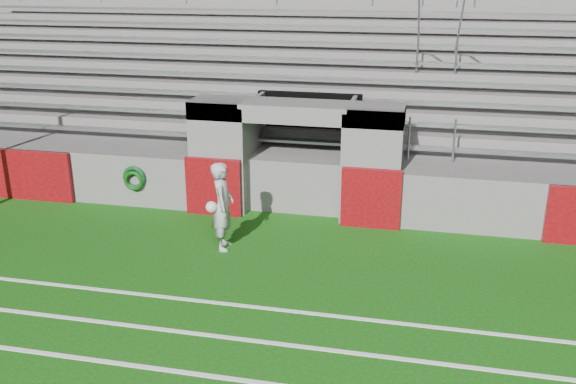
# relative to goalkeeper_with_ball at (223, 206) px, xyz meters

# --- Properties ---
(ground) EXTENTS (90.00, 90.00, 0.00)m
(ground) POSITION_rel_goalkeeper_with_ball_xyz_m (1.01, -1.21, -0.91)
(ground) COLOR #11480C
(ground) RESTS_ON ground
(stadium_structure) EXTENTS (26.00, 8.48, 5.42)m
(stadium_structure) POSITION_rel_goalkeeper_with_ball_xyz_m (1.01, 6.76, 0.58)
(stadium_structure) COLOR #5C5A57
(stadium_structure) RESTS_ON ground
(goalkeeper_with_ball) EXTENTS (0.59, 0.74, 1.82)m
(goalkeeper_with_ball) POSITION_rel_goalkeeper_with_ball_xyz_m (0.00, 0.00, 0.00)
(goalkeeper_with_ball) COLOR #A1A6AA
(goalkeeper_with_ball) RESTS_ON ground
(hose_coil) EXTENTS (0.57, 0.15, 0.59)m
(hose_coil) POSITION_rel_goalkeeper_with_ball_xyz_m (-2.74, 1.72, -0.18)
(hose_coil) COLOR #0C3E19
(hose_coil) RESTS_ON ground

